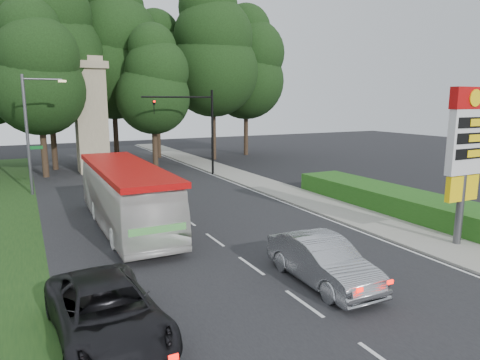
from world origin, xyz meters
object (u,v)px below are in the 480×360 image
traffic_signal_mast (198,121)px  suv_charcoal (107,312)px  sedan_silver (322,261)px  monument (91,115)px  streetlight_signs (30,129)px  gas_station_pylon (466,145)px  transit_bus (126,197)px

traffic_signal_mast → suv_charcoal: traffic_signal_mast is taller
sedan_silver → suv_charcoal: bearing=-175.9°
monument → sedan_silver: (3.50, -28.45, -4.29)m
traffic_signal_mast → sedan_silver: bearing=-100.5°
streetlight_signs → gas_station_pylon: bearing=-51.0°
streetlight_signs → transit_bus: 11.70m
traffic_signal_mast → transit_bus: 15.72m
suv_charcoal → sedan_silver: bearing=-0.7°
streetlight_signs → transit_bus: streetlight_signs is taller
traffic_signal_mast → transit_bus: bearing=-124.8°
gas_station_pylon → suv_charcoal: (-15.04, -0.80, -3.67)m
traffic_signal_mast → monument: (-7.68, 6.00, 0.43)m
traffic_signal_mast → suv_charcoal: size_ratio=1.29×
suv_charcoal → transit_bus: bearing=71.5°
transit_bus → sedan_silver: size_ratio=2.31×
transit_bus → sedan_silver: (4.62, -9.79, -0.77)m
suv_charcoal → gas_station_pylon: bearing=-0.4°
transit_bus → suv_charcoal: (-2.72, -10.15, -0.81)m
gas_station_pylon → streetlight_signs: 25.74m
gas_station_pylon → streetlight_signs: streetlight_signs is taller
gas_station_pylon → sedan_silver: (-7.70, -0.45, -3.64)m
gas_station_pylon → traffic_signal_mast: size_ratio=0.95×
gas_station_pylon → transit_bus: (-12.32, 9.35, -2.86)m
monument → suv_charcoal: size_ratio=1.80×
streetlight_signs → transit_bus: (3.87, -10.67, -2.85)m
traffic_signal_mast → streetlight_signs: size_ratio=0.90×
streetlight_signs → sedan_silver: (8.49, -20.46, -3.63)m
gas_station_pylon → monument: (-11.20, 28.01, 0.66)m
transit_bus → gas_station_pylon: bearing=-37.1°
traffic_signal_mast → transit_bus: size_ratio=0.63×
transit_bus → sedan_silver: 10.86m
gas_station_pylon → traffic_signal_mast: traffic_signal_mast is taller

